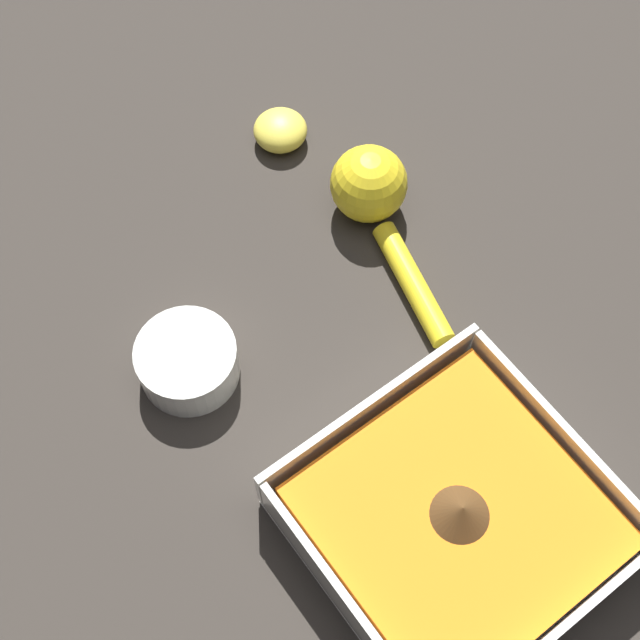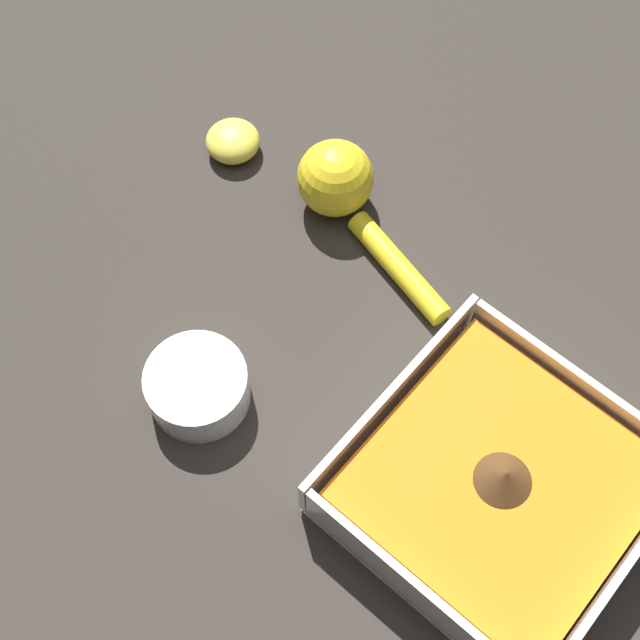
% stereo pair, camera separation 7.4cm
% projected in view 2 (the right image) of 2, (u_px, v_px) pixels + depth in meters
% --- Properties ---
extents(ground_plane, '(4.00, 4.00, 0.00)m').
position_uv_depth(ground_plane, '(480.00, 513.00, 0.69)').
color(ground_plane, '#332D28').
extents(square_dish, '(0.21, 0.21, 0.06)m').
position_uv_depth(square_dish, '(495.00, 488.00, 0.68)').
color(square_dish, silver).
rests_on(square_dish, ground_plane).
extents(spice_bowl, '(0.08, 0.08, 0.04)m').
position_uv_depth(spice_bowl, '(198.00, 387.00, 0.72)').
color(spice_bowl, silver).
rests_on(spice_bowl, ground_plane).
extents(lemon_squeezer, '(0.08, 0.19, 0.07)m').
position_uv_depth(lemon_squeezer, '(344.00, 190.00, 0.79)').
color(lemon_squeezer, yellow).
rests_on(lemon_squeezer, ground_plane).
extents(lemon_half, '(0.05, 0.05, 0.03)m').
position_uv_depth(lemon_half, '(233.00, 141.00, 0.84)').
color(lemon_half, '#EFDB4C').
rests_on(lemon_half, ground_plane).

